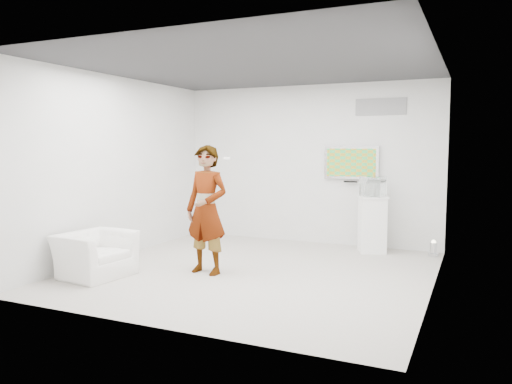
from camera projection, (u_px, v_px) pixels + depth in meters
room at (254, 171)px, 7.26m from camera, size 5.01×5.01×3.00m
tv at (351, 163)px, 9.14m from camera, size 1.00×0.08×0.60m
logo_decal at (381, 107)px, 8.88m from camera, size 0.90×0.02×0.30m
person at (207, 210)px, 7.23m from camera, size 0.73×0.53×1.87m
armchair at (95, 254)px, 7.11m from camera, size 0.95×1.06×0.63m
pedestal at (372, 224)px, 8.70m from camera, size 0.62×0.62×0.98m
floor_uplight at (433, 249)px, 8.39m from camera, size 0.21×0.21×0.26m
vitrine at (373, 186)px, 8.64m from camera, size 0.48×0.48×0.34m
console at (373, 190)px, 8.64m from camera, size 0.14×0.16×0.22m
wii_remote at (226, 158)px, 7.16m from camera, size 0.06×0.13×0.03m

